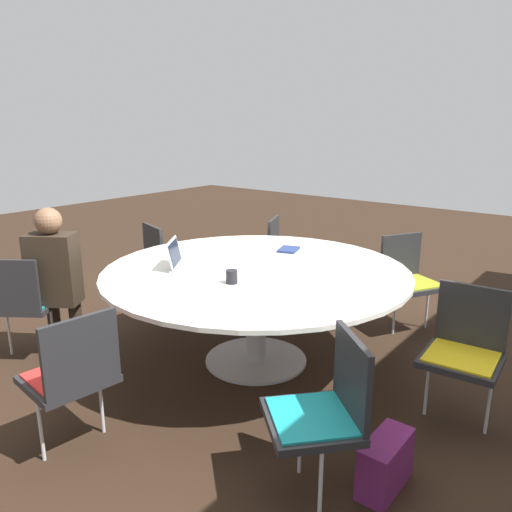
{
  "coord_description": "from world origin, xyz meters",
  "views": [
    {
      "loc": [
        2.8,
        2.21,
        1.81
      ],
      "look_at": [
        0.0,
        0.0,
        0.85
      ],
      "focal_mm": 35.0,
      "sensor_mm": 36.0,
      "label": 1
    }
  ],
  "objects_px": {
    "chair_4": "(409,275)",
    "chair_5": "(285,252)",
    "person_0": "(55,272)",
    "chair_0": "(22,299)",
    "spiral_notebook": "(289,250)",
    "coffee_cup": "(232,277)",
    "chair_2": "(325,406)",
    "chair_3": "(465,345)",
    "chair_6": "(166,258)",
    "handbag": "(385,463)",
    "chair_1": "(73,371)",
    "laptop": "(182,261)"
  },
  "relations": [
    {
      "from": "chair_0",
      "to": "chair_2",
      "type": "distance_m",
      "value": 2.59
    },
    {
      "from": "chair_3",
      "to": "handbag",
      "type": "height_order",
      "value": "chair_3"
    },
    {
      "from": "chair_5",
      "to": "laptop",
      "type": "distance_m",
      "value": 1.7
    },
    {
      "from": "coffee_cup",
      "to": "chair_3",
      "type": "bearing_deg",
      "value": 110.88
    },
    {
      "from": "chair_2",
      "to": "person_0",
      "type": "bearing_deg",
      "value": 40.21
    },
    {
      "from": "spiral_notebook",
      "to": "chair_5",
      "type": "bearing_deg",
      "value": -143.49
    },
    {
      "from": "chair_4",
      "to": "spiral_notebook",
      "type": "bearing_deg",
      "value": -17.78
    },
    {
      "from": "chair_4",
      "to": "laptop",
      "type": "height_order",
      "value": "laptop"
    },
    {
      "from": "chair_0",
      "to": "chair_6",
      "type": "relative_size",
      "value": 1.0
    },
    {
      "from": "chair_2",
      "to": "coffee_cup",
      "type": "xyz_separation_m",
      "value": [
        -0.57,
        -1.08,
        0.29
      ]
    },
    {
      "from": "chair_1",
      "to": "chair_6",
      "type": "bearing_deg",
      "value": 41.97
    },
    {
      "from": "chair_5",
      "to": "chair_0",
      "type": "bearing_deg",
      "value": -41.3
    },
    {
      "from": "chair_4",
      "to": "coffee_cup",
      "type": "relative_size",
      "value": 9.17
    },
    {
      "from": "chair_1",
      "to": "chair_6",
      "type": "distance_m",
      "value": 2.31
    },
    {
      "from": "handbag",
      "to": "chair_5",
      "type": "bearing_deg",
      "value": -134.77
    },
    {
      "from": "chair_3",
      "to": "spiral_notebook",
      "type": "xyz_separation_m",
      "value": [
        -0.43,
        -1.6,
        0.26
      ]
    },
    {
      "from": "chair_3",
      "to": "coffee_cup",
      "type": "bearing_deg",
      "value": 17.11
    },
    {
      "from": "person_0",
      "to": "laptop",
      "type": "relative_size",
      "value": 3.08
    },
    {
      "from": "chair_4",
      "to": "chair_5",
      "type": "relative_size",
      "value": 1.0
    },
    {
      "from": "spiral_notebook",
      "to": "laptop",
      "type": "bearing_deg",
      "value": -20.07
    },
    {
      "from": "chair_2",
      "to": "chair_3",
      "type": "relative_size",
      "value": 1.0
    },
    {
      "from": "chair_4",
      "to": "chair_6",
      "type": "distance_m",
      "value": 2.31
    },
    {
      "from": "coffee_cup",
      "to": "handbag",
      "type": "bearing_deg",
      "value": 75.96
    },
    {
      "from": "chair_2",
      "to": "chair_6",
      "type": "height_order",
      "value": "same"
    },
    {
      "from": "person_0",
      "to": "handbag",
      "type": "height_order",
      "value": "person_0"
    },
    {
      "from": "chair_1",
      "to": "laptop",
      "type": "distance_m",
      "value": 1.26
    },
    {
      "from": "chair_0",
      "to": "chair_2",
      "type": "relative_size",
      "value": 1.0
    },
    {
      "from": "chair_5",
      "to": "laptop",
      "type": "height_order",
      "value": "laptop"
    },
    {
      "from": "chair_5",
      "to": "chair_6",
      "type": "relative_size",
      "value": 1.0
    },
    {
      "from": "chair_3",
      "to": "laptop",
      "type": "bearing_deg",
      "value": 10.31
    },
    {
      "from": "chair_2",
      "to": "handbag",
      "type": "height_order",
      "value": "chair_2"
    },
    {
      "from": "chair_0",
      "to": "chair_5",
      "type": "relative_size",
      "value": 1.0
    },
    {
      "from": "chair_0",
      "to": "chair_4",
      "type": "bearing_deg",
      "value": 14.1
    },
    {
      "from": "laptop",
      "to": "coffee_cup",
      "type": "xyz_separation_m",
      "value": [
        0.05,
        0.54,
        -0.01
      ]
    },
    {
      "from": "chair_1",
      "to": "chair_4",
      "type": "relative_size",
      "value": 1.0
    },
    {
      "from": "person_0",
      "to": "spiral_notebook",
      "type": "xyz_separation_m",
      "value": [
        -1.48,
        1.16,
        0.06
      ]
    },
    {
      "from": "chair_2",
      "to": "chair_5",
      "type": "distance_m",
      "value": 2.92
    },
    {
      "from": "spiral_notebook",
      "to": "coffee_cup",
      "type": "xyz_separation_m",
      "value": [
        0.97,
        0.2,
        0.04
      ]
    },
    {
      "from": "chair_1",
      "to": "laptop",
      "type": "relative_size",
      "value": 2.18
    },
    {
      "from": "chair_0",
      "to": "chair_1",
      "type": "bearing_deg",
      "value": -52.01
    },
    {
      "from": "chair_5",
      "to": "laptop",
      "type": "bearing_deg",
      "value": -16.69
    },
    {
      "from": "chair_1",
      "to": "handbag",
      "type": "height_order",
      "value": "chair_1"
    },
    {
      "from": "chair_2",
      "to": "chair_6",
      "type": "relative_size",
      "value": 1.0
    },
    {
      "from": "chair_6",
      "to": "coffee_cup",
      "type": "bearing_deg",
      "value": -8.79
    },
    {
      "from": "chair_0",
      "to": "chair_5",
      "type": "distance_m",
      "value": 2.54
    },
    {
      "from": "chair_0",
      "to": "chair_4",
      "type": "relative_size",
      "value": 1.0
    },
    {
      "from": "chair_4",
      "to": "person_0",
      "type": "relative_size",
      "value": 0.71
    },
    {
      "from": "chair_0",
      "to": "spiral_notebook",
      "type": "distance_m",
      "value": 2.15
    },
    {
      "from": "coffee_cup",
      "to": "chair_0",
      "type": "bearing_deg",
      "value": -64.58
    },
    {
      "from": "chair_2",
      "to": "person_0",
      "type": "relative_size",
      "value": 0.71
    }
  ]
}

